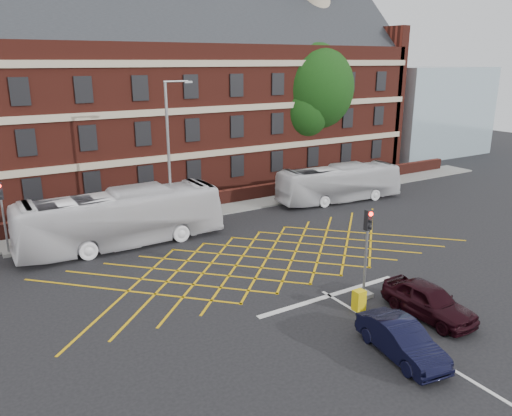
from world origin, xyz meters
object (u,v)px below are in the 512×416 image
car_navy (401,340)px  traffic_light_far (5,226)px  utility_cabinet (359,300)px  bus_left (122,218)px  deciduous_tree (307,94)px  car_maroon (429,301)px  traffic_light_near (365,262)px  bus_right (339,183)px  street_lamp (171,181)px

car_navy → traffic_light_far: 22.08m
traffic_light_far → utility_cabinet: size_ratio=4.44×
bus_left → deciduous_tree: deciduous_tree is taller
utility_cabinet → traffic_light_far: bearing=129.2°
bus_left → car_navy: 17.91m
car_maroon → traffic_light_near: (-1.07, 2.87, 1.02)m
car_maroon → utility_cabinet: bearing=138.7°
bus_right → car_maroon: size_ratio=2.36×
utility_cabinet → deciduous_tree: bearing=57.9°
street_lamp → bus_left: bearing=-166.2°
bus_right → bus_left: bearing=99.7°
deciduous_tree → utility_cabinet: size_ratio=13.06×
traffic_light_near → bus_left: bearing=120.9°
deciduous_tree → traffic_light_near: size_ratio=2.94×
car_navy → utility_cabinet: bearing=80.8°
bus_right → street_lamp: street_lamp is taller
car_maroon → deciduous_tree: deciduous_tree is taller
traffic_light_near → deciduous_tree: bearing=58.9°
car_navy → traffic_light_far: size_ratio=0.96×
car_navy → utility_cabinet: 3.68m
deciduous_tree → traffic_light_near: 27.25m
bus_right → deciduous_tree: size_ratio=0.82×
car_navy → bus_left: bearing=115.9°
deciduous_tree → utility_cabinet: deciduous_tree is taller
car_navy → deciduous_tree: deciduous_tree is taller
car_navy → utility_cabinet: size_ratio=4.25×
traffic_light_near → traffic_light_far: size_ratio=1.00×
traffic_light_near → car_navy: bearing=-117.2°
deciduous_tree → utility_cabinet: bearing=-122.1°
deciduous_tree → traffic_light_far: 29.24m
bus_right → traffic_light_near: (-10.00, -13.47, 0.33)m
street_lamp → car_navy: bearing=-84.5°
bus_left → utility_cabinet: (6.44, -13.57, -1.22)m
car_navy → bus_right: bearing=64.1°
bus_right → deciduous_tree: (3.73, 9.32, 6.24)m
bus_left → car_maroon: (8.64, -15.54, -0.96)m
bus_right → street_lamp: bearing=96.7°
traffic_light_far → bus_left: bearing=-16.4°
deciduous_tree → traffic_light_far: bearing=-163.1°
car_navy → utility_cabinet: car_navy is taller
bus_left → traffic_light_near: 14.76m
car_navy → deciduous_tree: 32.31m
traffic_light_far → street_lamp: 9.85m
car_navy → street_lamp: size_ratio=0.43×
bus_left → street_lamp: street_lamp is taller
car_navy → traffic_light_near: (2.26, 4.40, 1.09)m
car_maroon → street_lamp: bearing=107.5°
bus_left → car_maroon: 17.80m
car_maroon → traffic_light_far: traffic_light_far is taller
bus_left → car_navy: (5.32, -17.07, -1.03)m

